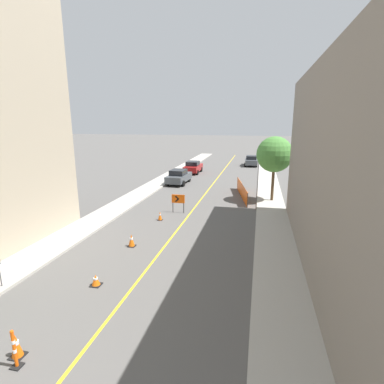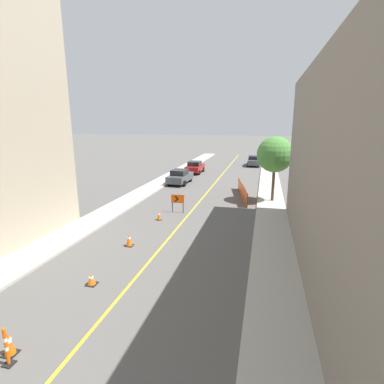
{
  "view_description": "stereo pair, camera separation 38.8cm",
  "coord_description": "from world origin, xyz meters",
  "px_view_note": "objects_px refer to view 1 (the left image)",
  "views": [
    {
      "loc": [
        4.87,
        0.81,
        6.73
      ],
      "look_at": [
        -0.47,
        24.43,
        1.0
      ],
      "focal_mm": 28.0,
      "sensor_mm": 36.0,
      "label": 1
    },
    {
      "loc": [
        5.25,
        0.9,
        6.73
      ],
      "look_at": [
        -0.47,
        24.43,
        1.0
      ],
      "focal_mm": 28.0,
      "sensor_mm": 36.0,
      "label": 2
    }
  ],
  "objects_px": {
    "traffic_cone_second": "(16,346)",
    "traffic_cone_fifth": "(160,216)",
    "traffic_cone_third": "(96,280)",
    "delineator_post_front": "(15,351)",
    "parked_car_curb_mid": "(193,167)",
    "parked_car_curb_far": "(251,161)",
    "arrow_barricade_primary": "(178,200)",
    "street_tree_right_near": "(275,155)",
    "traffic_cone_fourth": "(131,240)",
    "parked_car_curb_near": "(179,177)"
  },
  "relations": [
    {
      "from": "traffic_cone_third",
      "to": "traffic_cone_fourth",
      "type": "relative_size",
      "value": 0.68
    },
    {
      "from": "traffic_cone_fifth",
      "to": "parked_car_curb_near",
      "type": "distance_m",
      "value": 12.56
    },
    {
      "from": "traffic_cone_second",
      "to": "arrow_barricade_primary",
      "type": "bearing_deg",
      "value": 86.75
    },
    {
      "from": "traffic_cone_fifth",
      "to": "arrow_barricade_primary",
      "type": "xyz_separation_m",
      "value": [
        0.77,
        2.01,
        0.69
      ]
    },
    {
      "from": "traffic_cone_fifth",
      "to": "delineator_post_front",
      "type": "xyz_separation_m",
      "value": [
        0.21,
        -13.12,
        0.2
      ]
    },
    {
      "from": "traffic_cone_second",
      "to": "traffic_cone_fifth",
      "type": "bearing_deg",
      "value": 89.7
    },
    {
      "from": "traffic_cone_fourth",
      "to": "parked_car_curb_near",
      "type": "bearing_deg",
      "value": 96.45
    },
    {
      "from": "parked_car_curb_far",
      "to": "arrow_barricade_primary",
      "type": "bearing_deg",
      "value": -102.05
    },
    {
      "from": "parked_car_curb_far",
      "to": "street_tree_right_near",
      "type": "bearing_deg",
      "value": -85.62
    },
    {
      "from": "traffic_cone_fourth",
      "to": "arrow_barricade_primary",
      "type": "bearing_deg",
      "value": 82.65
    },
    {
      "from": "parked_car_curb_far",
      "to": "parked_car_curb_near",
      "type": "bearing_deg",
      "value": -117.13
    },
    {
      "from": "traffic_cone_third",
      "to": "parked_car_curb_far",
      "type": "bearing_deg",
      "value": 81.95
    },
    {
      "from": "traffic_cone_fifth",
      "to": "parked_car_curb_far",
      "type": "height_order",
      "value": "parked_car_curb_far"
    },
    {
      "from": "traffic_cone_third",
      "to": "traffic_cone_fifth",
      "type": "bearing_deg",
      "value": 90.77
    },
    {
      "from": "arrow_barricade_primary",
      "to": "parked_car_curb_near",
      "type": "distance_m",
      "value": 10.75
    },
    {
      "from": "traffic_cone_third",
      "to": "parked_car_curb_far",
      "type": "relative_size",
      "value": 0.11
    },
    {
      "from": "traffic_cone_second",
      "to": "parked_car_curb_mid",
      "type": "relative_size",
      "value": 0.17
    },
    {
      "from": "parked_car_curb_mid",
      "to": "street_tree_right_near",
      "type": "bearing_deg",
      "value": -52.18
    },
    {
      "from": "street_tree_right_near",
      "to": "arrow_barricade_primary",
      "type": "bearing_deg",
      "value": -145.37
    },
    {
      "from": "traffic_cone_fourth",
      "to": "parked_car_curb_near",
      "type": "distance_m",
      "value": 17.13
    },
    {
      "from": "traffic_cone_second",
      "to": "parked_car_curb_far",
      "type": "bearing_deg",
      "value": 82.49
    },
    {
      "from": "traffic_cone_second",
      "to": "traffic_cone_fifth",
      "type": "relative_size",
      "value": 1.16
    },
    {
      "from": "traffic_cone_second",
      "to": "street_tree_right_near",
      "type": "relative_size",
      "value": 0.14
    },
    {
      "from": "parked_car_curb_far",
      "to": "traffic_cone_fourth",
      "type": "bearing_deg",
      "value": -101.54
    },
    {
      "from": "parked_car_curb_near",
      "to": "traffic_cone_second",
      "type": "bearing_deg",
      "value": -82.39
    },
    {
      "from": "traffic_cone_second",
      "to": "street_tree_right_near",
      "type": "distance_m",
      "value": 21.45
    },
    {
      "from": "traffic_cone_third",
      "to": "delineator_post_front",
      "type": "relative_size",
      "value": 0.4
    },
    {
      "from": "parked_car_curb_far",
      "to": "traffic_cone_third",
      "type": "bearing_deg",
      "value": -100.2
    },
    {
      "from": "traffic_cone_second",
      "to": "parked_car_curb_mid",
      "type": "height_order",
      "value": "parked_car_curb_mid"
    },
    {
      "from": "traffic_cone_fourth",
      "to": "delineator_post_front",
      "type": "relative_size",
      "value": 0.6
    },
    {
      "from": "delineator_post_front",
      "to": "traffic_cone_fifth",
      "type": "bearing_deg",
      "value": 90.91
    },
    {
      "from": "parked_car_curb_mid",
      "to": "parked_car_curb_far",
      "type": "bearing_deg",
      "value": 49.69
    },
    {
      "from": "traffic_cone_fourth",
      "to": "arrow_barricade_primary",
      "type": "relative_size",
      "value": 0.51
    },
    {
      "from": "traffic_cone_fifth",
      "to": "arrow_barricade_primary",
      "type": "bearing_deg",
      "value": 68.94
    },
    {
      "from": "traffic_cone_third",
      "to": "traffic_cone_fourth",
      "type": "height_order",
      "value": "traffic_cone_fourth"
    },
    {
      "from": "traffic_cone_fifth",
      "to": "street_tree_right_near",
      "type": "xyz_separation_m",
      "value": [
        7.77,
        6.84,
        3.73
      ]
    },
    {
      "from": "parked_car_curb_far",
      "to": "street_tree_right_near",
      "type": "height_order",
      "value": "street_tree_right_near"
    },
    {
      "from": "arrow_barricade_primary",
      "to": "traffic_cone_second",
      "type": "bearing_deg",
      "value": -95.16
    },
    {
      "from": "delineator_post_front",
      "to": "parked_car_curb_mid",
      "type": "xyz_separation_m",
      "value": [
        -2.21,
        32.74,
        0.29
      ]
    },
    {
      "from": "arrow_barricade_primary",
      "to": "street_tree_right_near",
      "type": "height_order",
      "value": "street_tree_right_near"
    },
    {
      "from": "traffic_cone_fifth",
      "to": "street_tree_right_near",
      "type": "height_order",
      "value": "street_tree_right_near"
    },
    {
      "from": "traffic_cone_third",
      "to": "parked_car_curb_near",
      "type": "relative_size",
      "value": 0.11
    },
    {
      "from": "parked_car_curb_far",
      "to": "street_tree_right_near",
      "type": "relative_size",
      "value": 0.81
    },
    {
      "from": "traffic_cone_second",
      "to": "traffic_cone_third",
      "type": "xyz_separation_m",
      "value": [
        0.18,
        4.06,
        -0.13
      ]
    },
    {
      "from": "traffic_cone_fourth",
      "to": "arrow_barricade_primary",
      "type": "xyz_separation_m",
      "value": [
        0.86,
        6.63,
        0.65
      ]
    },
    {
      "from": "traffic_cone_second",
      "to": "arrow_barricade_primary",
      "type": "distance_m",
      "value": 14.83
    },
    {
      "from": "traffic_cone_fifth",
      "to": "delineator_post_front",
      "type": "distance_m",
      "value": 13.12
    },
    {
      "from": "arrow_barricade_primary",
      "to": "parked_car_curb_mid",
      "type": "bearing_deg",
      "value": 97.03
    },
    {
      "from": "delineator_post_front",
      "to": "arrow_barricade_primary",
      "type": "xyz_separation_m",
      "value": [
        0.56,
        15.12,
        0.49
      ]
    },
    {
      "from": "traffic_cone_second",
      "to": "traffic_cone_fourth",
      "type": "bearing_deg",
      "value": 90.12
    }
  ]
}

